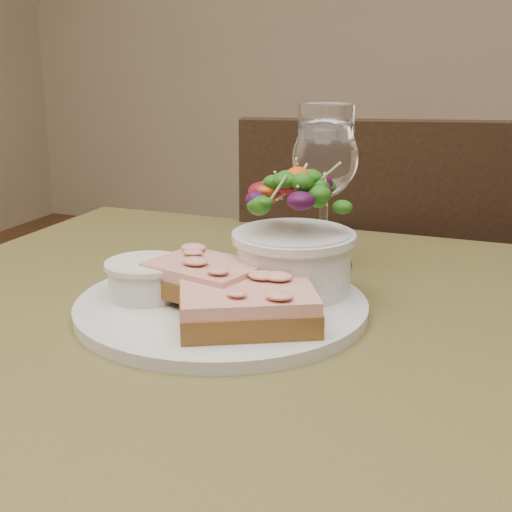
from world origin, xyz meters
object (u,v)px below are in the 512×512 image
at_px(cafe_table, 235,425).
at_px(salad_bowl, 294,234).
at_px(wine_glass, 325,163).
at_px(dinner_plate, 222,306).
at_px(ramekin, 146,277).
at_px(sandwich_back, 205,278).
at_px(chair_far, 365,436).
at_px(sandwich_front, 248,307).

xyz_separation_m(cafe_table, salad_bowl, (0.03, 0.09, 0.17)).
height_order(salad_bowl, wine_glass, wine_glass).
distance_m(dinner_plate, ramekin, 0.08).
relative_size(dinner_plate, sandwich_back, 2.35).
distance_m(dinner_plate, sandwich_back, 0.03).
distance_m(cafe_table, wine_glass, 0.31).
distance_m(chair_far, sandwich_back, 0.77).
distance_m(dinner_plate, sandwich_front, 0.07).
bearing_deg(ramekin, dinner_plate, 11.26).
distance_m(cafe_table, sandwich_back, 0.15).
xyz_separation_m(cafe_table, wine_glass, (0.02, 0.22, 0.22)).
distance_m(ramekin, salad_bowl, 0.15).
bearing_deg(chair_far, ramekin, 65.74).
distance_m(chair_far, salad_bowl, 0.75).
distance_m(salad_bowl, wine_glass, 0.14).
bearing_deg(cafe_table, sandwich_front, -37.67).
relative_size(sandwich_front, sandwich_back, 1.22).
bearing_deg(chair_far, cafe_table, 75.36).
xyz_separation_m(sandwich_back, ramekin, (-0.06, -0.01, -0.00)).
bearing_deg(sandwich_back, cafe_table, -18.69).
height_order(sandwich_front, wine_glass, wine_glass).
height_order(chair_far, ramekin, chair_far).
distance_m(cafe_table, dinner_plate, 0.12).
bearing_deg(dinner_plate, wine_glass, 74.92).
bearing_deg(sandwich_back, ramekin, -157.41).
xyz_separation_m(sandwich_front, salad_bowl, (0.01, 0.10, 0.04)).
bearing_deg(dinner_plate, sandwich_front, -45.81).
xyz_separation_m(sandwich_back, salad_bowl, (0.07, 0.06, 0.04)).
distance_m(sandwich_front, wine_glass, 0.25).
distance_m(chair_far, wine_glass, 0.71).
bearing_deg(sandwich_front, ramekin, 136.64).
relative_size(sandwich_front, salad_bowl, 1.17).
bearing_deg(sandwich_back, dinner_plate, 37.68).
distance_m(sandwich_front, sandwich_back, 0.07).
height_order(sandwich_back, ramekin, sandwich_back).
bearing_deg(cafe_table, chair_far, 89.80).
bearing_deg(salad_bowl, sandwich_back, -138.89).
relative_size(sandwich_front, ramekin, 1.98).
relative_size(dinner_plate, ramekin, 3.81).
bearing_deg(cafe_table, ramekin, 169.79).
relative_size(sandwich_back, wine_glass, 0.70).
bearing_deg(sandwich_back, wine_glass, 85.82).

